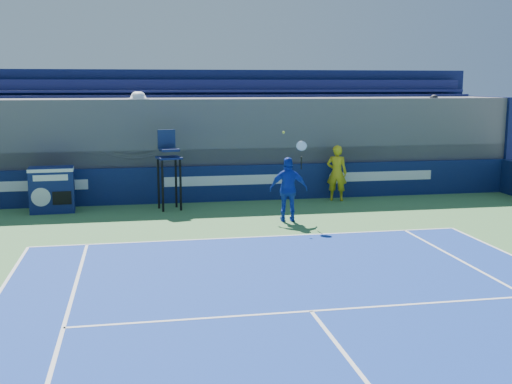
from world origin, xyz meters
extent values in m
imported|color=gold|center=(3.69, 16.50, 0.94)|extent=(0.80, 0.68, 1.86)
cube|color=white|center=(0.00, 11.88, 0.02)|extent=(10.97, 0.07, 0.00)
cube|color=white|center=(0.00, 6.40, 0.02)|extent=(8.23, 0.07, 0.00)
cube|color=#0D1A4B|center=(0.00, 17.10, 0.60)|extent=(20.40, 0.20, 1.20)
cube|color=white|center=(-6.00, 17.00, 0.72)|extent=(3.20, 0.01, 0.32)
cube|color=white|center=(0.00, 17.00, 0.72)|extent=(4.00, 0.01, 0.32)
cube|color=white|center=(5.50, 17.00, 0.72)|extent=(3.60, 0.01, 0.32)
cylinder|color=white|center=(3.80, 16.99, 0.72)|extent=(0.44, 0.01, 0.44)
cube|color=#101C53|center=(-5.41, 16.21, 0.70)|extent=(1.33, 0.76, 1.40)
cube|color=white|center=(-5.41, 16.21, 1.33)|extent=(1.35, 0.78, 0.10)
cylinder|color=silver|center=(-5.69, 15.84, 0.55)|extent=(0.56, 0.05, 0.56)
cube|color=black|center=(-5.09, 15.86, 0.50)|extent=(0.55, 0.05, 0.40)
cube|color=white|center=(-5.39, 15.85, 1.12)|extent=(1.00, 0.06, 0.18)
cylinder|color=black|center=(-2.10, 15.65, 0.80)|extent=(0.08, 0.08, 1.60)
cylinder|color=black|center=(-1.55, 15.76, 0.80)|extent=(0.08, 0.08, 1.60)
cylinder|color=black|center=(-2.21, 16.21, 0.80)|extent=(0.08, 0.08, 1.60)
cylinder|color=black|center=(-1.66, 16.31, 0.80)|extent=(0.08, 0.08, 1.60)
cube|color=#101A51|center=(-1.88, 15.98, 1.63)|extent=(0.82, 0.82, 0.06)
cube|color=#131C49|center=(-1.86, 15.88, 1.88)|extent=(0.62, 0.54, 0.08)
cube|color=#14234D|center=(-1.93, 16.24, 2.18)|extent=(0.55, 0.16, 0.60)
imported|color=#1532AB|center=(1.34, 13.60, 0.93)|extent=(1.13, 0.62, 1.83)
cylinder|color=black|center=(1.66, 13.47, 1.70)|extent=(0.07, 0.16, 0.39)
torus|color=silver|center=(1.65, 13.40, 2.18)|extent=(0.31, 0.18, 0.29)
cylinder|color=silver|center=(1.65, 13.40, 2.18)|extent=(0.26, 0.14, 0.24)
sphere|color=#D8E833|center=(1.17, 13.54, 2.55)|extent=(0.07, 0.07, 0.07)
cube|color=#56565B|center=(0.00, 19.00, 1.69)|extent=(20.40, 3.60, 3.38)
cube|color=#56565B|center=(0.00, 17.65, 1.48)|extent=(20.40, 0.90, 0.55)
cube|color=#161C53|center=(0.00, 17.55, 1.95)|extent=(20.00, 0.45, 0.08)
cube|color=#161C53|center=(0.00, 17.80, 2.15)|extent=(20.00, 0.06, 0.45)
cube|color=#56565B|center=(0.00, 18.55, 2.02)|extent=(20.40, 0.90, 0.55)
cube|color=#161C53|center=(0.00, 18.45, 2.50)|extent=(20.00, 0.45, 0.08)
cube|color=#161C53|center=(0.00, 18.70, 2.70)|extent=(20.00, 0.06, 0.45)
cube|color=#56565B|center=(0.00, 19.45, 2.58)|extent=(20.40, 0.90, 0.55)
cube|color=#161C53|center=(0.00, 19.35, 3.05)|extent=(20.00, 0.45, 0.08)
cube|color=#161C53|center=(0.00, 19.60, 3.25)|extent=(20.00, 0.06, 0.45)
cube|color=#56565B|center=(0.00, 20.35, 3.13)|extent=(20.40, 0.90, 0.55)
cube|color=#161C53|center=(0.00, 20.25, 3.60)|extent=(20.00, 0.45, 0.08)
cube|color=#161C53|center=(0.00, 20.50, 3.80)|extent=(20.00, 0.06, 0.45)
cube|color=#0C1647|center=(0.00, 20.95, 2.20)|extent=(20.80, 0.30, 4.40)
cube|color=#0C1647|center=(10.35, 19.00, 1.70)|extent=(0.30, 3.90, 3.40)
imported|color=gold|center=(-6.72, 17.60, 2.55)|extent=(0.79, 0.63, 1.56)
imported|color=white|center=(-2.74, 17.60, 2.70)|extent=(1.23, 0.75, 1.85)
imported|color=black|center=(7.55, 17.60, 2.63)|extent=(0.63, 0.42, 1.72)
camera|label=1|loc=(-2.90, -3.77, 3.89)|focal=45.00mm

